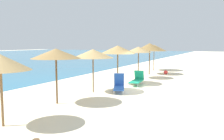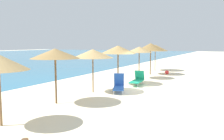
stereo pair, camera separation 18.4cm
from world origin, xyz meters
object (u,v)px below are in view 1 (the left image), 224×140
at_px(beach_umbrella_3, 93,54).
at_px(beach_ball, 166,72).
at_px(beach_umbrella_6, 150,47).
at_px(beach_umbrella_7, 154,48).
at_px(beach_umbrella_1, 0,62).
at_px(beach_umbrella_5, 139,50).
at_px(lounge_chair_1, 137,80).
at_px(beach_umbrella_2, 56,54).
at_px(beach_umbrella_4, 118,50).
at_px(lounge_chair_0, 119,85).

distance_m(beach_umbrella_3, beach_ball, 10.80).
xyz_separation_m(beach_umbrella_3, beach_umbrella_6, (9.65, -0.42, 0.28)).
relative_size(beach_umbrella_7, beach_ball, 7.26).
bearing_deg(beach_umbrella_1, beach_umbrella_3, 1.58).
relative_size(beach_umbrella_3, beach_umbrella_5, 0.97).
relative_size(beach_umbrella_6, lounge_chair_1, 1.69).
xyz_separation_m(beach_umbrella_2, beach_umbrella_5, (9.75, -0.61, -0.03)).
bearing_deg(beach_umbrella_4, beach_umbrella_2, 177.28).
relative_size(beach_umbrella_5, beach_umbrella_7, 0.95).
height_order(beach_umbrella_7, beach_ball, beach_umbrella_7).
bearing_deg(beach_umbrella_7, lounge_chair_0, -173.21).
bearing_deg(beach_umbrella_7, beach_ball, -143.24).
bearing_deg(beach_umbrella_7, beach_umbrella_6, -170.54).
bearing_deg(beach_umbrella_2, beach_ball, -8.30).
bearing_deg(beach_ball, beach_umbrella_1, 174.62).
relative_size(beach_umbrella_3, lounge_chair_0, 1.51).
bearing_deg(beach_umbrella_3, beach_ball, -9.69).
bearing_deg(beach_umbrella_6, beach_umbrella_4, 177.23).
height_order(beach_umbrella_2, beach_umbrella_5, beach_umbrella_2).
height_order(beach_umbrella_3, beach_umbrella_4, beach_umbrella_4).
bearing_deg(beach_umbrella_3, beach_umbrella_6, -2.47).
height_order(beach_umbrella_5, beach_ball, beach_umbrella_5).
relative_size(beach_umbrella_6, beach_umbrella_7, 1.06).
bearing_deg(beach_umbrella_7, beach_umbrella_3, -179.36).
height_order(beach_umbrella_4, beach_ball, beach_umbrella_4).
bearing_deg(beach_umbrella_6, beach_umbrella_2, 177.25).
relative_size(beach_umbrella_1, beach_umbrella_7, 0.92).
xyz_separation_m(beach_umbrella_5, lounge_chair_0, (-5.84, -0.89, -1.98)).
distance_m(beach_umbrella_7, lounge_chair_0, 12.48).
height_order(beach_umbrella_2, beach_umbrella_7, beach_umbrella_7).
xyz_separation_m(beach_umbrella_3, beach_umbrella_7, (13.02, 0.15, 0.13)).
height_order(beach_umbrella_2, beach_umbrella_4, beach_umbrella_4).
distance_m(beach_umbrella_1, beach_umbrella_6, 16.21).
height_order(beach_umbrella_3, beach_umbrella_6, beach_umbrella_6).
bearing_deg(beach_umbrella_5, lounge_chair_0, -171.30).
distance_m(beach_umbrella_5, beach_ball, 4.60).
xyz_separation_m(beach_umbrella_1, beach_umbrella_5, (13.19, -0.24, 0.14)).
height_order(beach_umbrella_3, beach_umbrella_7, beach_umbrella_7).
bearing_deg(lounge_chair_1, beach_umbrella_3, 61.92).
height_order(beach_umbrella_2, lounge_chair_1, beach_umbrella_2).
height_order(beach_umbrella_7, lounge_chair_0, beach_umbrella_7).
relative_size(beach_umbrella_2, beach_umbrella_4, 0.97).
xyz_separation_m(beach_umbrella_3, beach_ball, (10.44, -1.78, -2.10)).
height_order(beach_umbrella_4, lounge_chair_0, beach_umbrella_4).
bearing_deg(beach_umbrella_4, beach_umbrella_6, -2.77).
xyz_separation_m(lounge_chair_1, beach_ball, (6.96, -0.31, -0.21)).
height_order(beach_umbrella_2, beach_umbrella_3, beach_umbrella_2).
xyz_separation_m(beach_umbrella_5, lounge_chair_1, (-3.15, -1.06, -1.99)).
distance_m(beach_umbrella_4, lounge_chair_0, 3.41).
bearing_deg(beach_umbrella_1, lounge_chair_0, -8.74).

